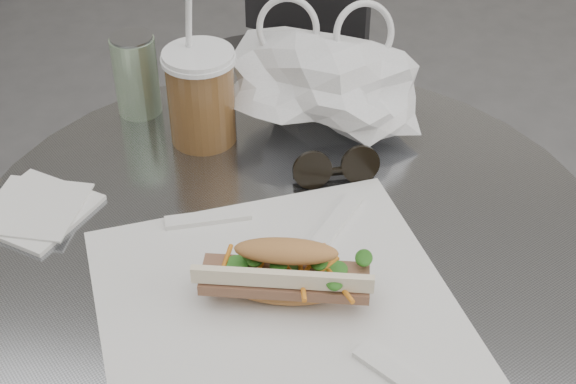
# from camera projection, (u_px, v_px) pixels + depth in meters

# --- Properties ---
(cafe_table) EXTENTS (0.76, 0.76, 0.74)m
(cafe_table) POSITION_uv_depth(u_px,v_px,m) (288.00, 380.00, 1.11)
(cafe_table) COLOR slate
(cafe_table) RESTS_ON ground
(chair_far) EXTENTS (0.41, 0.44, 0.75)m
(chair_far) POSITION_uv_depth(u_px,v_px,m) (276.00, 119.00, 1.87)
(chair_far) COLOR #29292B
(chair_far) RESTS_ON ground
(sandwich_paper) EXTENTS (0.48, 0.47, 0.00)m
(sandwich_paper) POSITION_uv_depth(u_px,v_px,m) (276.00, 304.00, 0.84)
(sandwich_paper) COLOR white
(sandwich_paper) RESTS_ON cafe_table
(banh_mi) EXTENTS (0.22, 0.10, 0.07)m
(banh_mi) POSITION_uv_depth(u_px,v_px,m) (285.00, 273.00, 0.82)
(banh_mi) COLOR tan
(banh_mi) RESTS_ON sandwich_paper
(iced_coffee) EXTENTS (0.10, 0.10, 0.28)m
(iced_coffee) POSITION_uv_depth(u_px,v_px,m) (201.00, 95.00, 1.05)
(iced_coffee) COLOR brown
(iced_coffee) RESTS_ON cafe_table
(sunglasses) EXTENTS (0.11, 0.06, 0.05)m
(sunglasses) POSITION_uv_depth(u_px,v_px,m) (336.00, 169.00, 1.00)
(sunglasses) COLOR black
(sunglasses) RESTS_ON cafe_table
(plastic_bag) EXTENTS (0.28, 0.23, 0.12)m
(plastic_bag) POSITION_uv_depth(u_px,v_px,m) (322.00, 83.00, 1.08)
(plastic_bag) COLOR white
(plastic_bag) RESTS_ON cafe_table
(napkin_stack) EXTENTS (0.15, 0.15, 0.01)m
(napkin_stack) POSITION_uv_depth(u_px,v_px,m) (35.00, 210.00, 0.96)
(napkin_stack) COLOR white
(napkin_stack) RESTS_ON cafe_table
(drink_can) EXTENTS (0.06, 0.06, 0.12)m
(drink_can) POSITION_uv_depth(u_px,v_px,m) (136.00, 75.00, 1.11)
(drink_can) COLOR #669E5C
(drink_can) RESTS_ON cafe_table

